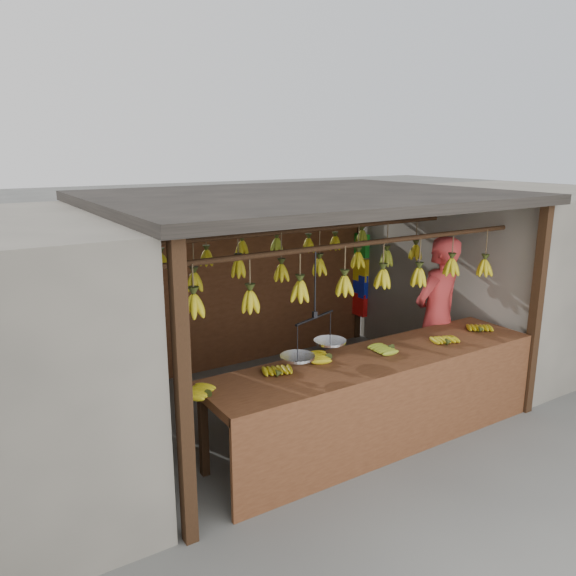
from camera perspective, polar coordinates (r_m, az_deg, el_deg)
ground at (r=6.61m, az=1.42°, el=-11.55°), size 80.00×80.00×0.00m
stall at (r=6.29m, az=-0.14°, el=5.99°), size 4.30×3.30×2.40m
neighbor_right at (r=8.67m, az=21.71°, el=1.72°), size 3.00×3.00×2.30m
counter at (r=5.51m, az=9.90°, el=-9.10°), size 3.70×0.82×0.96m
hanging_bananas at (r=6.09m, az=1.52°, el=2.35°), size 3.57×2.24×0.38m
balance_scale at (r=5.13m, az=2.70°, el=-5.74°), size 0.78×0.47×0.94m
vendor at (r=6.75m, az=14.90°, el=-2.85°), size 0.74×0.54×1.89m
bag_bundles at (r=8.41m, az=7.39°, el=1.17°), size 0.08×0.26×1.24m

